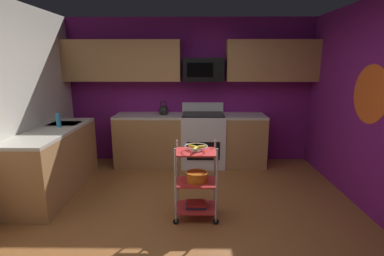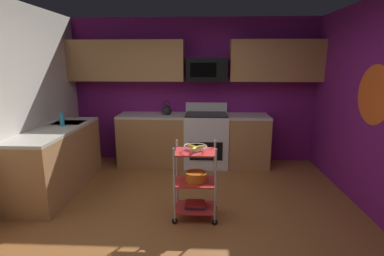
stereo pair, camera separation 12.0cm
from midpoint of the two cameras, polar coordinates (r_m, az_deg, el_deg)
name	(u,v)px [view 1 (the left image)]	position (r m, az deg, el deg)	size (l,w,h in m)	color
floor	(187,229)	(3.50, -1.98, -19.13)	(4.40, 4.80, 0.04)	#995B2D
wall_back	(190,91)	(5.43, -0.95, 7.17)	(4.52, 0.06, 2.60)	#751970
wall_flower_decal	(370,94)	(4.11, 30.74, 5.68)	(0.72, 0.72, 0.00)	#E5591E
counter_run	(143,147)	(4.88, -10.23, -3.68)	(3.53, 2.36, 0.92)	#B27F4C
oven_range	(203,139)	(5.25, 1.49, -2.15)	(0.76, 0.65, 1.10)	white
upper_cabinets	(187,61)	(5.21, -1.60, 12.99)	(4.40, 0.33, 0.70)	#B27F4C
microwave	(203,70)	(5.18, 1.54, 11.33)	(0.70, 0.39, 0.40)	black
rolling_cart	(196,182)	(3.49, -0.22, -10.51)	(0.53, 0.37, 0.91)	silver
fruit_bowl	(196,147)	(3.35, -0.23, -3.80)	(0.27, 0.27, 0.07)	silver
mixing_bowl_large	(197,177)	(3.47, -0.03, -9.47)	(0.25, 0.25, 0.11)	orange
book_stack	(196,205)	(3.62, -0.22, -14.73)	(0.25, 0.19, 0.06)	#1E4C8C
kettle	(164,110)	(5.17, -6.23, 3.43)	(0.21, 0.18, 0.26)	black
dish_soap_bottle	(58,120)	(4.59, -25.36, 1.37)	(0.06, 0.06, 0.20)	#2D8CBF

